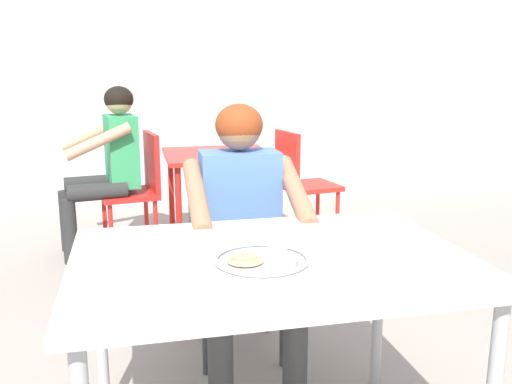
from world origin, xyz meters
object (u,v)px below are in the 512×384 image
Objects in this scene: table_background_red at (218,165)px; table_foreground at (271,277)px; thali_tray at (262,259)px; chair_foreground at (235,248)px; patron_background at (109,155)px; diner_foreground at (243,217)px; chair_red_right at (300,178)px; chair_red_left at (139,183)px.

table_foreground is at bearing -95.09° from table_background_red.
chair_foreground is at bearing 84.55° from thali_tray.
table_foreground is at bearing -76.78° from patron_background.
diner_foreground reaches higher than chair_red_right.
diner_foreground is (0.08, 0.70, -0.06)m from thali_tray.
diner_foreground is 1.88m from chair_red_left.
chair_red_left is (-0.37, 2.46, -0.18)m from table_foreground.
thali_tray is at bearing -95.97° from table_background_red.
table_foreground is 1.03× the size of patron_background.
chair_red_right is (0.89, 2.47, -0.27)m from thali_tray.
table_background_red is 0.66× the size of patron_background.
diner_foreground is at bearing 86.37° from table_foreground.
thali_tray is 2.55m from patron_background.
thali_tray is 2.56m from chair_red_left.
patron_background is at bearing 103.22° from table_foreground.
table_foreground is 2.57m from chair_red_right.
table_background_red is (0.26, 2.51, -0.15)m from thali_tray.
table_background_red is (0.18, 1.81, -0.09)m from diner_foreground.
patron_background is (-0.62, 1.57, 0.23)m from chair_foreground.
chair_red_left is (-0.59, 0.01, -0.11)m from table_background_red.
chair_red_right is (0.80, 1.55, 0.00)m from chair_foreground.
table_foreground is at bearing -109.35° from chair_red_right.
chair_red_right is (1.22, -0.05, -0.01)m from chair_red_left.
chair_red_right is at bearing 70.16° from thali_tray.
thali_tray reaches higher than table_background_red.
table_background_red is 0.92× the size of chair_red_left.
diner_foreground is 1.83m from table_background_red.
diner_foreground reaches higher than thali_tray.
chair_foreground is 1.65m from chair_red_left.
table_background_red is 0.80m from patron_background.
table_background_red is at bearing 1.07° from patron_background.
chair_red_left is 0.72× the size of patron_background.
diner_foreground is at bearing -77.31° from chair_red_left.
patron_background is (-0.61, 1.80, 0.02)m from diner_foreground.
chair_red_left is (-0.33, 2.52, -0.26)m from thali_tray.
chair_foreground is at bearing -68.63° from patron_background.
diner_foreground is 0.98× the size of patron_background.
chair_foreground reaches higher than table_foreground.
chair_red_right is (0.63, -0.04, -0.12)m from table_background_red.
thali_tray is at bearing -82.63° from chair_red_left.
diner_foreground reaches higher than table_foreground.
table_background_red is at bearing 83.73° from chair_foreground.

